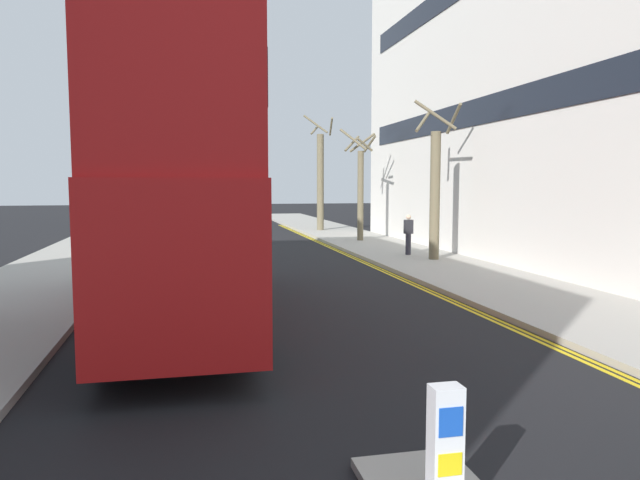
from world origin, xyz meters
TOP-DOWN VIEW (x-y plane):
  - sidewalk_right at (6.50, 16.00)m, footprint 4.00×80.00m
  - sidewalk_left at (-6.50, 16.00)m, footprint 4.00×80.00m
  - kerb_line_outer at (4.40, 14.00)m, footprint 0.10×56.00m
  - kerb_line_inner at (4.24, 14.00)m, footprint 0.10×56.00m
  - keep_left_bollard at (0.00, 3.68)m, footprint 0.36×0.28m
  - double_decker_bus_away at (-2.34, 12.19)m, footprint 2.81×10.81m
  - pedestrian_far at (6.43, 21.31)m, footprint 0.34×0.22m
  - street_tree_near at (5.82, 34.84)m, footprint 1.93×1.77m
  - street_tree_mid at (6.86, 19.72)m, footprint 1.83×1.89m
  - street_tree_far at (6.30, 27.75)m, footprint 2.01×2.03m
  - townhouse_terrace_right at (13.50, 18.98)m, footprint 10.08×28.00m

SIDE VIEW (x-z plane):
  - kerb_line_outer at x=4.40m, z-range 0.00..0.01m
  - kerb_line_inner at x=4.24m, z-range 0.00..0.01m
  - sidewalk_right at x=6.50m, z-range 0.00..0.14m
  - sidewalk_left at x=-6.50m, z-range 0.00..0.14m
  - keep_left_bollard at x=0.00m, z-range 0.05..1.16m
  - pedestrian_far at x=6.43m, z-range 0.18..1.80m
  - street_tree_mid at x=6.86m, z-range -0.15..5.72m
  - street_tree_far at x=6.30m, z-range 0.10..5.68m
  - double_decker_bus_away at x=-2.34m, z-range 0.21..5.85m
  - street_tree_near at x=5.82m, z-range -0.23..6.80m
  - townhouse_terrace_right at x=13.50m, z-range 0.00..14.95m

